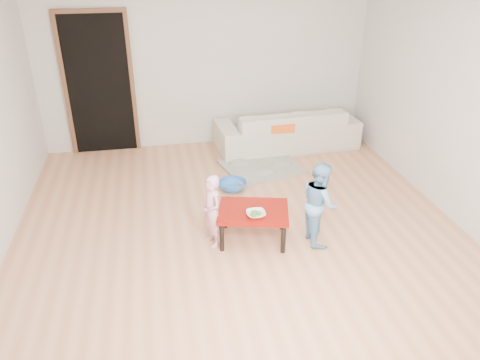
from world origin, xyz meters
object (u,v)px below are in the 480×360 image
object	(u,v)px
sofa	(287,128)
child_pink	(212,212)
bowl	(256,214)
red_table	(253,225)
child_blue	(319,203)
basin	(233,185)

from	to	relation	value
sofa	child_pink	world-z (taller)	child_pink
bowl	child_pink	distance (m)	0.46
sofa	red_table	size ratio (longest dim) A/B	2.94
sofa	bowl	bearing A→B (deg)	63.39
red_table	bowl	world-z (taller)	bowl
sofa	red_table	distance (m)	2.66
child_pink	bowl	bearing A→B (deg)	56.30
child_blue	basin	xyz separation A→B (m)	(-0.70, 1.32, -0.40)
red_table	child_pink	world-z (taller)	child_pink
sofa	basin	bearing A→B (deg)	45.07
child_blue	bowl	bearing A→B (deg)	90.10
child_blue	basin	bearing A→B (deg)	28.73
bowl	child_blue	xyz separation A→B (m)	(0.69, -0.01, 0.06)
sofa	red_table	world-z (taller)	sofa
child_blue	child_pink	bearing A→B (deg)	84.14
red_table	child_blue	distance (m)	0.75
sofa	basin	world-z (taller)	sofa
sofa	child_pink	size ratio (longest dim) A/B	2.69
basin	child_blue	bearing A→B (deg)	-61.90
bowl	basin	xyz separation A→B (m)	(-0.02, 1.31, -0.34)
child_blue	red_table	bearing A→B (deg)	79.43
bowl	child_blue	bearing A→B (deg)	-0.53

